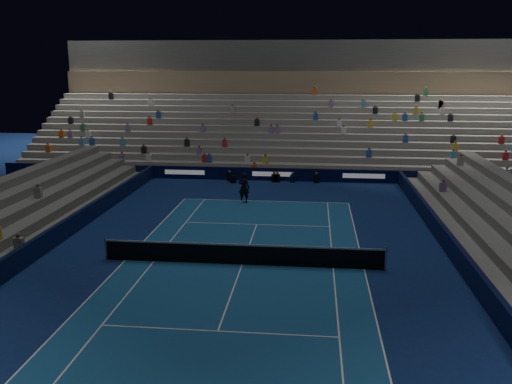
% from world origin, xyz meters
% --- Properties ---
extents(ground, '(90.00, 90.00, 0.00)m').
position_xyz_m(ground, '(0.00, 0.00, 0.00)').
color(ground, '#0D1F51').
rests_on(ground, ground).
extents(court_surface, '(10.97, 23.77, 0.01)m').
position_xyz_m(court_surface, '(0.00, 0.00, 0.01)').
color(court_surface, navy).
rests_on(court_surface, ground).
extents(sponsor_barrier_far, '(44.00, 0.25, 1.00)m').
position_xyz_m(sponsor_barrier_far, '(0.00, 18.50, 0.50)').
color(sponsor_barrier_far, black).
rests_on(sponsor_barrier_far, ground).
extents(sponsor_barrier_east, '(0.25, 37.00, 1.00)m').
position_xyz_m(sponsor_barrier_east, '(9.70, 0.00, 0.50)').
color(sponsor_barrier_east, '#080E32').
rests_on(sponsor_barrier_east, ground).
extents(sponsor_barrier_west, '(0.25, 37.00, 1.00)m').
position_xyz_m(sponsor_barrier_west, '(-9.70, 0.00, 0.50)').
color(sponsor_barrier_west, black).
rests_on(sponsor_barrier_west, ground).
extents(grandstand_main, '(44.00, 15.20, 11.20)m').
position_xyz_m(grandstand_main, '(0.00, 27.90, 3.38)').
color(grandstand_main, slate).
rests_on(grandstand_main, ground).
extents(tennis_net, '(12.90, 0.10, 1.10)m').
position_xyz_m(tennis_net, '(0.00, 0.00, 0.50)').
color(tennis_net, '#B2B2B7').
rests_on(tennis_net, ground).
extents(tennis_player, '(0.82, 0.61, 2.04)m').
position_xyz_m(tennis_player, '(-1.36, 11.36, 1.02)').
color(tennis_player, black).
rests_on(tennis_player, ground).
extents(broadcast_camera, '(0.57, 0.93, 0.55)m').
position_xyz_m(broadcast_camera, '(-2.99, 17.43, 0.29)').
color(broadcast_camera, black).
rests_on(broadcast_camera, ground).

